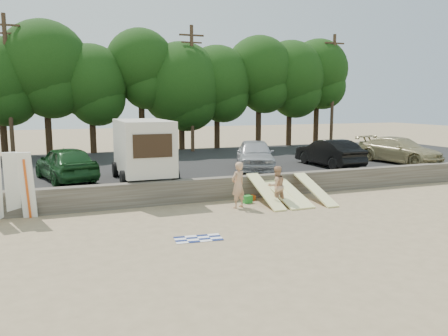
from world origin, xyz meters
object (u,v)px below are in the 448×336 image
at_px(cooler, 247,199).
at_px(car_4, 400,150).
at_px(car_1, 66,163).
at_px(car_2, 255,154).
at_px(box_trailer, 143,147).
at_px(car_3, 329,153).
at_px(beachgoer_b, 277,186).
at_px(beachgoer_a, 238,185).

bearing_deg(cooler, car_4, 8.35).
distance_m(car_1, car_4, 18.76).
distance_m(car_2, car_4, 9.22).
distance_m(box_trailer, car_2, 6.32).
height_order(car_1, car_3, car_1).
bearing_deg(car_3, beachgoer_b, 37.33).
height_order(car_1, cooler, car_1).
bearing_deg(box_trailer, car_3, 3.75).
distance_m(beachgoer_a, cooler, 1.23).
bearing_deg(car_4, car_3, 163.46).
bearing_deg(car_3, car_1, -4.05).
distance_m(car_4, cooler, 12.20).
relative_size(car_3, car_4, 0.89).
bearing_deg(car_3, car_4, 174.98).
bearing_deg(box_trailer, car_1, 161.33).
height_order(car_3, beachgoer_a, car_3).
xyz_separation_m(car_1, car_3, (13.96, -0.42, -0.04)).
xyz_separation_m(car_3, cooler, (-6.75, -3.96, -1.30)).
relative_size(car_3, cooler, 12.19).
bearing_deg(car_1, car_4, 162.93).
relative_size(car_2, car_3, 1.03).
relative_size(car_1, beachgoer_b, 2.82).
bearing_deg(car_2, car_1, -159.25).
bearing_deg(beachgoer_a, car_1, -61.66).
distance_m(car_2, car_3, 4.42).
height_order(car_4, cooler, car_4).
relative_size(beachgoer_b, cooler, 4.39).
distance_m(car_4, beachgoer_b, 11.54).
distance_m(box_trailer, cooler, 5.43).
bearing_deg(car_3, cooler, 28.07).
height_order(beachgoer_a, beachgoer_b, beachgoer_a).
distance_m(car_1, beachgoer_b, 9.72).
height_order(car_1, beachgoer_b, car_1).
xyz_separation_m(beachgoer_b, cooler, (-0.97, 0.84, -0.67)).
xyz_separation_m(car_4, beachgoer_a, (-12.24, -4.38, -0.51)).
bearing_deg(car_3, box_trailer, 1.55).
bearing_deg(car_4, car_2, 162.25).
relative_size(car_2, cooler, 12.51).
bearing_deg(car_4, beachgoer_a, -174.16).
height_order(box_trailer, cooler, box_trailer).
height_order(car_2, car_3, car_2).
distance_m(car_2, cooler, 5.14).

